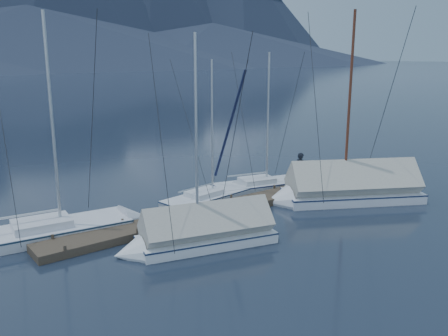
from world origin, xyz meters
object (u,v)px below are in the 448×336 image
(sailboat_covered_near, at_px, (341,191))
(person, at_px, (300,169))
(sailboat_open_right, at_px, (273,185))
(sailboat_open_mid, at_px, (218,196))
(sailboat_covered_far, at_px, (195,236))
(sailboat_open_left, at_px, (74,228))

(sailboat_covered_near, xyz_separation_m, person, (-0.45, 2.49, 0.75))
(sailboat_open_right, xyz_separation_m, sailboat_covered_near, (0.97, -4.07, 0.38))
(sailboat_open_mid, height_order, sailboat_open_right, sailboat_open_right)
(sailboat_open_mid, relative_size, sailboat_open_right, 0.95)
(sailboat_open_right, bearing_deg, sailboat_open_mid, 176.80)
(sailboat_open_right, height_order, sailboat_covered_near, sailboat_covered_near)
(sailboat_open_right, distance_m, sailboat_covered_near, 4.21)
(person, bearing_deg, sailboat_open_mid, 61.25)
(person, bearing_deg, sailboat_covered_far, 101.61)
(sailboat_open_mid, relative_size, sailboat_covered_far, 0.88)
(sailboat_open_right, xyz_separation_m, sailboat_covered_far, (-8.45, -4.46, 0.30))
(sailboat_open_mid, bearing_deg, person, -22.64)
(sailboat_open_left, bearing_deg, sailboat_covered_far, -53.51)
(sailboat_open_right, distance_m, sailboat_covered_far, 9.55)
(sailboat_open_mid, xyz_separation_m, sailboat_open_right, (3.80, -0.21, 0.01))
(sailboat_covered_near, bearing_deg, person, 100.26)
(sailboat_covered_near, bearing_deg, sailboat_covered_far, -177.69)
(sailboat_open_right, relative_size, person, 4.42)
(sailboat_covered_near, distance_m, person, 2.64)
(sailboat_open_left, relative_size, sailboat_covered_near, 0.94)
(sailboat_covered_far, relative_size, person, 4.80)
(sailboat_covered_near, bearing_deg, sailboat_open_mid, 138.05)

